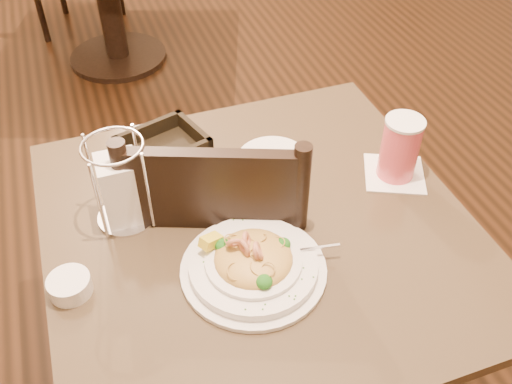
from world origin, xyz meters
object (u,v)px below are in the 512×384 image
object	(u,v)px
bread_basket	(163,149)
side_plate	(273,159)
pasta_bowl	(253,263)
drink_glass	(400,149)
dining_chair_near	(223,245)
napkin_caddy	(121,188)
main_table	(259,290)
butter_ramekin	(70,286)

from	to	relation	value
bread_basket	side_plate	bearing A→B (deg)	-24.55
pasta_bowl	drink_glass	size ratio (longest dim) A/B	1.77
pasta_bowl	side_plate	distance (m)	0.35
pasta_bowl	drink_glass	bearing A→B (deg)	21.97
dining_chair_near	drink_glass	xyz separation A→B (m)	(0.40, -0.11, 0.29)
bread_basket	dining_chair_near	bearing A→B (deg)	-55.80
pasta_bowl	drink_glass	distance (m)	0.45
napkin_caddy	bread_basket	bearing A→B (deg)	56.00
main_table	side_plate	xyz separation A→B (m)	(0.10, 0.19, 0.23)
butter_ramekin	pasta_bowl	bearing A→B (deg)	-11.45
dining_chair_near	main_table	bearing A→B (deg)	125.86
pasta_bowl	butter_ramekin	world-z (taller)	pasta_bowl
main_table	side_plate	bearing A→B (deg)	61.43
main_table	dining_chair_near	distance (m)	0.16
main_table	napkin_caddy	distance (m)	0.42
dining_chair_near	pasta_bowl	world-z (taller)	dining_chair_near
drink_glass	side_plate	size ratio (longest dim) A/B	1.05
bread_basket	napkin_caddy	world-z (taller)	napkin_caddy
bread_basket	napkin_caddy	xyz separation A→B (m)	(-0.12, -0.18, 0.07)
pasta_bowl	drink_glass	xyz separation A→B (m)	(0.41, 0.17, 0.05)
dining_chair_near	drink_glass	world-z (taller)	dining_chair_near
pasta_bowl	side_plate	bearing A→B (deg)	62.74
drink_glass	bread_basket	bearing A→B (deg)	153.08
pasta_bowl	butter_ramekin	xyz separation A→B (m)	(-0.35, 0.07, -0.01)
pasta_bowl	bread_basket	xyz separation A→B (m)	(-0.09, 0.42, -0.01)
main_table	drink_glass	distance (m)	0.47
bread_basket	butter_ramekin	distance (m)	0.44
drink_glass	butter_ramekin	xyz separation A→B (m)	(-0.76, -0.10, -0.06)
main_table	drink_glass	size ratio (longest dim) A/B	4.94
napkin_caddy	side_plate	size ratio (longest dim) A/B	1.16
dining_chair_near	bread_basket	world-z (taller)	dining_chair_near
main_table	dining_chair_near	world-z (taller)	dining_chair_near
dining_chair_near	side_plate	bearing A→B (deg)	-145.62
dining_chair_near	side_plate	xyz separation A→B (m)	(0.15, 0.03, 0.22)
pasta_bowl	drink_glass	world-z (taller)	drink_glass
main_table	pasta_bowl	world-z (taller)	pasta_bowl
pasta_bowl	side_plate	xyz separation A→B (m)	(0.16, 0.31, -0.02)
dining_chair_near	butter_ramekin	world-z (taller)	dining_chair_near
butter_ramekin	dining_chair_near	bearing A→B (deg)	29.64
dining_chair_near	pasta_bowl	size ratio (longest dim) A/B	2.89
main_table	butter_ramekin	distance (m)	0.47
dining_chair_near	butter_ramekin	size ratio (longest dim) A/B	11.27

